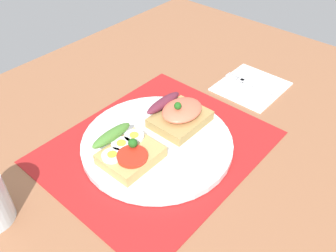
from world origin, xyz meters
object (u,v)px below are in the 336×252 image
sandwich_salmon (180,114)px  sandwich_egg_tomato (127,151)px  napkin (251,86)px  plate (157,143)px  fork (250,83)px

sandwich_salmon → sandwich_egg_tomato: bearing=177.4°
sandwich_salmon → napkin: sandwich_salmon is taller
sandwich_egg_tomato → napkin: (34.89, -3.51, -2.88)cm
sandwich_egg_tomato → sandwich_salmon: (13.19, -0.60, 0.34)cm
plate → napkin: bearing=-5.4°
sandwich_salmon → fork: size_ratio=0.80×
sandwich_egg_tomato → napkin: sandwich_egg_tomato is taller
fork → plate: bearing=175.4°
plate → sandwich_salmon: (6.66, 0.24, 2.55)cm
napkin → fork: size_ratio=1.12×
plate → sandwich_egg_tomato: bearing=172.7°
plate → sandwich_egg_tomato: 6.95cm
sandwich_salmon → fork: bearing=-6.6°
sandwich_salmon → fork: 22.09cm
plate → napkin: 28.49cm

